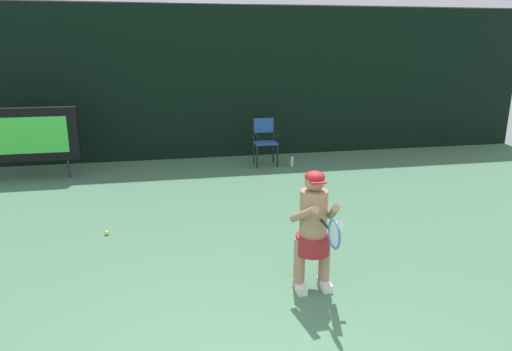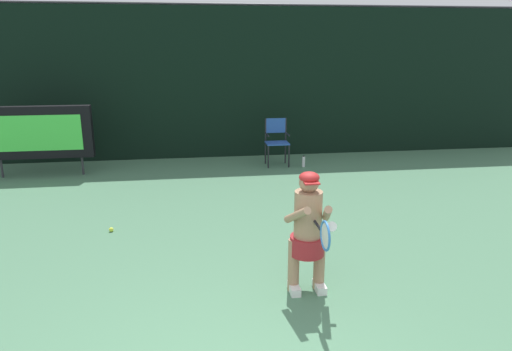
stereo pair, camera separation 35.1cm
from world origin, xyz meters
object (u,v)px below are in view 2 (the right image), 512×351
(tennis_racket, at_px, (325,235))
(tennis_ball_loose, at_px, (111,230))
(tennis_player, at_px, (308,229))
(water_bottle, at_px, (304,162))
(scoreboard, at_px, (38,132))
(umpire_chair, at_px, (277,139))

(tennis_racket, distance_m, tennis_ball_loose, 3.75)
(tennis_player, xyz_separation_m, tennis_ball_loose, (-2.50, 2.10, -0.72))
(water_bottle, height_order, tennis_racket, tennis_racket)
(tennis_racket, bearing_deg, water_bottle, 84.64)
(water_bottle, xyz_separation_m, tennis_ball_loose, (-3.81, -3.36, -0.09))
(scoreboard, xyz_separation_m, tennis_racket, (4.45, -6.03, -0.05))
(water_bottle, relative_size, tennis_ball_loose, 3.90)
(tennis_ball_loose, bearing_deg, tennis_racket, -45.98)
(scoreboard, bearing_deg, water_bottle, -0.45)
(tennis_ball_loose, bearing_deg, tennis_player, -40.09)
(scoreboard, height_order, tennis_racket, scoreboard)
(scoreboard, bearing_deg, umpire_chair, 2.53)
(umpire_chair, xyz_separation_m, water_bottle, (0.59, -0.27, -0.50))
(scoreboard, bearing_deg, tennis_player, -51.27)
(water_bottle, height_order, tennis_player, tennis_player)
(umpire_chair, height_order, water_bottle, umpire_chair)
(scoreboard, relative_size, water_bottle, 8.30)
(tennis_ball_loose, bearing_deg, umpire_chair, 48.45)
(scoreboard, relative_size, tennis_racket, 3.65)
(water_bottle, bearing_deg, tennis_player, -103.46)
(tennis_racket, relative_size, tennis_ball_loose, 8.85)
(water_bottle, bearing_deg, tennis_racket, -102.01)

